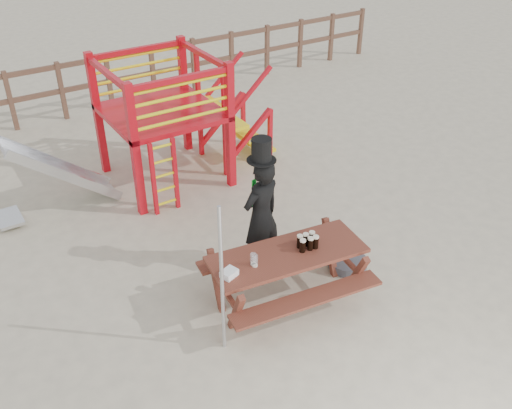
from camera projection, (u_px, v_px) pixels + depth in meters
The scene contains 10 objects.
ground at pixel (277, 301), 7.11m from camera, with size 60.00×60.00×0.00m, color beige.
back_fence at pixel (85, 80), 11.69m from camera, with size 15.09×0.09×1.20m.
playground_fort at pixel (159, 121), 9.14m from camera, with size 4.71×1.84×2.10m.
picnic_table at pixel (287, 270), 6.90m from camera, with size 2.05×1.55×0.73m.
man_with_hat at pixel (261, 213), 7.26m from camera, with size 0.66×0.50×1.90m.
metal_pole at pixel (222, 282), 5.97m from camera, with size 0.04×0.04×1.89m, color #B2B2B7.
parasol_base at pixel (348, 263), 7.67m from camera, with size 0.52×0.52×0.22m.
paper_bag at pixel (229, 273), 6.37m from camera, with size 0.18×0.14×0.08m, color white.
stout_pints at pixel (308, 242), 6.80m from camera, with size 0.26×0.19×0.17m.
empty_glasses at pixel (254, 260), 6.52m from camera, with size 0.07×0.11×0.15m.
Camera 1 is at (-3.12, -4.36, 4.83)m, focal length 40.00 mm.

